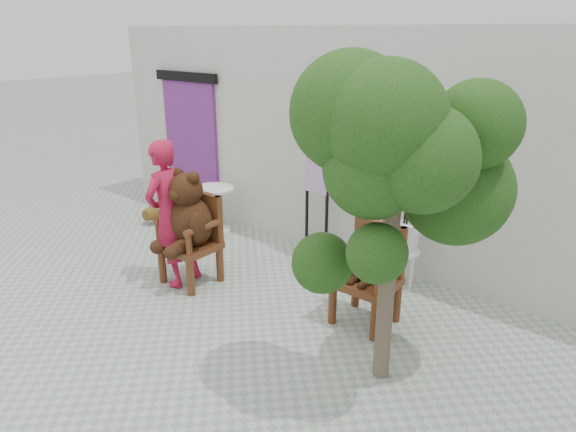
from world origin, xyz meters
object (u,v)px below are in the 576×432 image
at_px(person, 171,214).
at_px(cafe_table, 215,204).
at_px(stool_bucket, 408,236).
at_px(chair_small, 369,268).
at_px(tree, 402,157).
at_px(display_stand, 316,216).
at_px(chair_big, 189,221).

distance_m(person, cafe_table, 1.74).
bearing_deg(person, stool_bucket, 119.17).
bearing_deg(chair_small, tree, -51.43).
bearing_deg(display_stand, stool_bucket, 6.51).
height_order(chair_big, chair_small, chair_big).
relative_size(chair_big, stool_bucket, 0.98).
xyz_separation_m(cafe_table, tree, (3.89, -1.68, 1.64)).
xyz_separation_m(chair_small, person, (-2.32, -0.70, 0.26)).
xyz_separation_m(chair_big, tree, (2.87, -0.32, 1.28)).
relative_size(cafe_table, stool_bucket, 0.48).
distance_m(display_stand, tree, 3.21).
bearing_deg(tree, cafe_table, 156.64).
bearing_deg(person, tree, 78.53).
relative_size(chair_small, tree, 0.38).
distance_m(chair_big, person, 0.22).
bearing_deg(cafe_table, person, -60.26).
bearing_deg(chair_small, chair_big, -164.64).
relative_size(cafe_table, tree, 0.25).
distance_m(person, stool_bucket, 2.83).
distance_m(chair_small, display_stand, 1.71).
height_order(chair_small, tree, tree).
xyz_separation_m(chair_big, chair_small, (2.15, 0.59, -0.18)).
bearing_deg(tree, stool_bucket, 112.62).
bearing_deg(chair_big, stool_bucket, 37.01).
relative_size(display_stand, stool_bucket, 1.04).
distance_m(chair_small, cafe_table, 3.26).
distance_m(chair_big, display_stand, 1.75).
xyz_separation_m(chair_small, display_stand, (-1.40, 0.98, -0.03)).
relative_size(stool_bucket, tree, 0.51).
relative_size(chair_small, display_stand, 0.71).
relative_size(chair_big, chair_small, 1.33).
relative_size(chair_big, cafe_table, 2.03).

